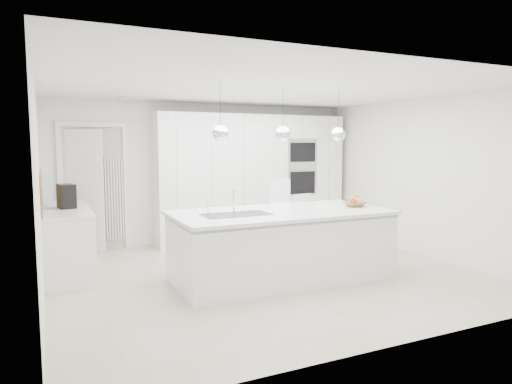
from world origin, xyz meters
name	(u,v)px	position (x,y,z in m)	size (l,w,h in m)	color
floor	(265,274)	(0.00, 0.00, 0.00)	(5.50, 5.50, 0.00)	#BBAF97
wall_back	(206,173)	(0.00, 2.50, 1.25)	(5.50, 5.50, 0.00)	white
wall_left	(39,192)	(-2.75, 0.00, 1.25)	(5.00, 5.00, 0.00)	white
ceiling	(266,88)	(0.00, 0.00, 2.50)	(5.50, 5.50, 0.00)	white
tall_cabinets	(252,178)	(0.80, 2.20, 1.15)	(3.60, 0.60, 2.30)	white
oven_stack	(303,167)	(1.70, 1.89, 1.35)	(0.62, 0.04, 1.05)	#A5A5A8
doorway_frame	(94,189)	(-1.95, 2.47, 1.02)	(1.11, 0.08, 2.13)	white
hallway_door	(79,191)	(-2.20, 2.42, 1.00)	(0.82, 0.04, 2.00)	white
radiator	(115,199)	(-1.63, 2.46, 0.85)	(0.32, 0.04, 1.40)	white
left_base_cabinets	(67,242)	(-2.45, 1.20, 0.43)	(0.60, 1.80, 0.86)	white
left_worktop	(65,210)	(-2.45, 1.20, 0.88)	(0.62, 1.82, 0.04)	white
oak_backsplash	(41,191)	(-2.74, 1.20, 1.15)	(0.02, 1.80, 0.50)	olive
island_base	(282,247)	(0.10, -0.30, 0.43)	(2.80, 1.20, 0.86)	white
island_worktop	(281,212)	(0.10, -0.25, 0.88)	(2.84, 1.40, 0.04)	white
island_sink	(236,221)	(-0.55, -0.30, 0.82)	(0.84, 0.44, 0.18)	#3F3F42
island_tap	(234,201)	(-0.50, -0.10, 1.05)	(0.02, 0.02, 0.30)	white
pendant_left	(220,133)	(-0.75, -0.30, 1.90)	(0.20, 0.20, 0.20)	white
pendant_mid	(283,134)	(0.10, -0.30, 1.90)	(0.20, 0.20, 0.20)	white
pendant_right	(338,135)	(0.95, -0.30, 1.90)	(0.20, 0.20, 0.20)	white
fruit_bowl	(355,204)	(1.24, -0.32, 0.94)	(0.31, 0.31, 0.08)	olive
espresso_machine	(66,196)	(-2.43, 1.21, 1.06)	(0.20, 0.30, 0.33)	black
bar_stool_left	(284,219)	(0.67, 0.72, 0.60)	(0.40, 0.55, 1.20)	white
bar_stool_right	(306,225)	(1.06, 0.67, 0.48)	(0.32, 0.44, 0.97)	white
apple_a	(353,202)	(1.21, -0.32, 0.97)	(0.08, 0.08, 0.08)	red
apple_b	(354,202)	(1.20, -0.35, 0.97)	(0.08, 0.08, 0.08)	red
apple_c	(354,201)	(1.25, -0.28, 0.97)	(0.08, 0.08, 0.08)	red
banana_bunch	(355,198)	(1.27, -0.29, 1.02)	(0.21, 0.21, 0.03)	gold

